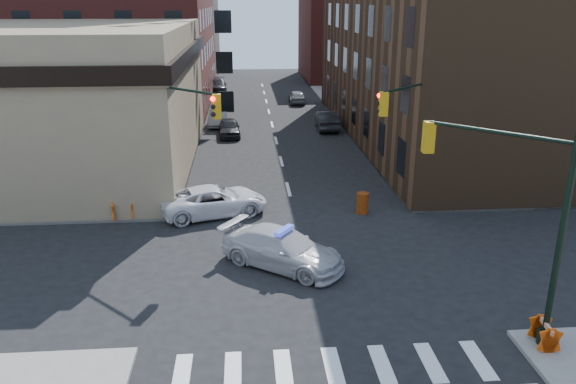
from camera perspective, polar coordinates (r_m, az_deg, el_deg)
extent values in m
plane|color=black|center=(23.48, 2.01, -7.53)|extent=(140.00, 140.00, 0.00)
cube|color=gray|center=(58.34, -25.26, 6.90)|extent=(34.00, 54.50, 0.15)
cube|color=gray|center=(60.27, 20.73, 7.82)|extent=(34.00, 54.50, 0.15)
cube|color=#917F5F|center=(40.53, -25.80, 8.63)|extent=(22.00, 22.00, 9.00)
cube|color=#47301C|center=(46.18, 15.51, 13.99)|extent=(14.00, 34.00, 14.00)
cube|color=brown|center=(84.00, -14.44, 16.71)|extent=(20.00, 18.00, 16.00)
cube|color=maroon|center=(80.70, 7.51, 15.63)|extent=(16.00, 16.00, 12.00)
cylinder|color=black|center=(18.39, 26.15, -3.17)|extent=(0.20, 0.20, 8.00)
cylinder|color=black|center=(19.99, 24.57, -13.19)|extent=(0.44, 0.44, 0.50)
cylinder|color=black|center=(18.30, 20.52, 5.71)|extent=(3.27, 3.27, 0.12)
cube|color=#BF8C0C|center=(19.26, 14.09, 5.43)|extent=(0.35, 0.35, 1.05)
sphere|color=#FF0C05|center=(19.38, 14.47, 6.55)|extent=(0.22, 0.22, 0.22)
sphere|color=black|center=(19.45, 14.39, 5.60)|extent=(0.22, 0.22, 0.22)
sphere|color=black|center=(19.52, 14.32, 4.66)|extent=(0.22, 0.22, 0.22)
cylinder|color=black|center=(28.23, -13.30, 5.52)|extent=(0.20, 0.20, 8.00)
cylinder|color=black|center=(29.29, -12.75, -1.63)|extent=(0.44, 0.44, 0.50)
cylinder|color=black|center=(26.01, -10.70, 10.20)|extent=(3.27, 3.27, 0.12)
cube|color=#BF8C0C|center=(24.40, -7.24, 8.62)|extent=(0.35, 0.35, 1.05)
sphere|color=#FF0C05|center=(24.19, -7.66, 9.35)|extent=(0.22, 0.22, 0.22)
sphere|color=black|center=(24.25, -7.63, 8.59)|extent=(0.22, 0.22, 0.22)
sphere|color=black|center=(24.31, -7.59, 7.82)|extent=(0.22, 0.22, 0.22)
cylinder|color=black|center=(29.40, 14.04, 5.98)|extent=(0.20, 0.20, 8.00)
cylinder|color=black|center=(30.43, 13.48, -0.91)|extent=(0.44, 0.44, 0.50)
cylinder|color=black|center=(26.98, 12.25, 10.40)|extent=(3.27, 3.27, 0.12)
cube|color=#BF8C0C|center=(25.12, 9.68, 8.80)|extent=(0.35, 0.35, 1.05)
sphere|color=#FF0C05|center=(25.18, 9.29, 9.65)|extent=(0.22, 0.22, 0.22)
sphere|color=black|center=(25.23, 9.25, 8.91)|extent=(0.22, 0.22, 0.22)
sphere|color=black|center=(25.29, 9.21, 8.17)|extent=(0.22, 0.22, 0.22)
cylinder|color=black|center=(48.76, 7.41, 8.15)|extent=(0.24, 0.24, 2.60)
sphere|color=#905815|center=(48.42, 7.51, 10.53)|extent=(3.00, 3.00, 3.00)
cylinder|color=black|center=(56.49, 5.76, 9.68)|extent=(0.24, 0.24, 2.60)
sphere|color=#905815|center=(56.20, 5.83, 11.74)|extent=(3.00, 3.00, 3.00)
imported|color=silver|center=(23.16, -0.57, -5.78)|extent=(5.60, 4.91, 1.55)
imported|color=white|center=(28.88, -7.53, -0.87)|extent=(5.89, 3.94, 1.50)
imported|color=black|center=(45.75, -5.98, 6.53)|extent=(1.86, 4.20, 1.40)
imported|color=gray|center=(49.84, -7.04, 7.55)|extent=(1.83, 4.53, 1.46)
imported|color=black|center=(69.01, -7.15, 10.71)|extent=(2.28, 5.17, 1.48)
imported|color=black|center=(48.09, 3.96, 7.30)|extent=(1.82, 4.84, 1.58)
imported|color=gray|center=(60.50, 0.91, 9.65)|extent=(1.64, 4.03, 1.37)
imported|color=black|center=(29.46, -19.28, -0.70)|extent=(0.80, 0.65, 1.88)
imported|color=black|center=(31.44, -21.15, 0.14)|extent=(0.98, 0.86, 1.73)
imported|color=#1C232B|center=(32.48, -23.22, 0.38)|extent=(0.97, 0.97, 1.65)
cylinder|color=#C65509|center=(29.15, 7.58, -1.11)|extent=(0.67, 0.67, 1.10)
cylinder|color=#D44D0A|center=(28.44, -10.36, -1.86)|extent=(0.71, 0.71, 1.02)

